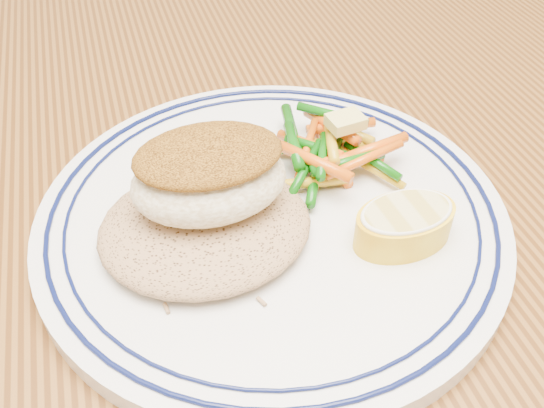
{
  "coord_description": "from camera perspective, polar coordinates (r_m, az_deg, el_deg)",
  "views": [
    {
      "loc": [
        -0.04,
        -0.25,
        1.03
      ],
      "look_at": [
        0.05,
        0.03,
        0.77
      ],
      "focal_mm": 40.0,
      "sensor_mm": 36.0,
      "label": 1
    }
  ],
  "objects": [
    {
      "name": "lemon_wedge",
      "position": [
        0.37,
        12.35,
        -1.79
      ],
      "size": [
        0.07,
        0.06,
        0.02
      ],
      "color": "yellow",
      "rests_on": "plate"
    },
    {
      "name": "vegetable_pile",
      "position": [
        0.42,
        5.22,
        5.13
      ],
      "size": [
        0.11,
        0.1,
        0.03
      ],
      "color": "#D8550A",
      "rests_on": "plate"
    },
    {
      "name": "butter_pat",
      "position": [
        0.41,
        6.95,
        7.71
      ],
      "size": [
        0.03,
        0.02,
        0.01
      ],
      "primitive_type": "cube",
      "rotation": [
        0.0,
        0.0,
        0.14
      ],
      "color": "#E2D46E",
      "rests_on": "vegetable_pile"
    },
    {
      "name": "plate",
      "position": [
        0.39,
        -0.0,
        -1.14
      ],
      "size": [
        0.3,
        0.3,
        0.02
      ],
      "color": "silver",
      "rests_on": "dining_table"
    },
    {
      "name": "rice_pilaf",
      "position": [
        0.36,
        -6.34,
        -1.73
      ],
      "size": [
        0.13,
        0.11,
        0.02
      ],
      "primitive_type": "ellipsoid",
      "color": "#99734C",
      "rests_on": "plate"
    },
    {
      "name": "fish_fillet",
      "position": [
        0.35,
        -5.96,
        2.79
      ],
      "size": [
        0.09,
        0.07,
        0.05
      ],
      "color": "#F8EECD",
      "rests_on": "rice_pilaf"
    },
    {
      "name": "dining_table",
      "position": [
        0.45,
        -4.88,
        -14.44
      ],
      "size": [
        1.5,
        0.9,
        0.75
      ],
      "color": "#4E2B0F",
      "rests_on": "ground"
    }
  ]
}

